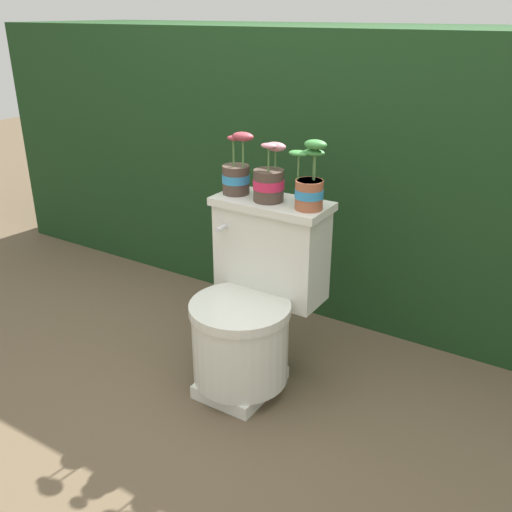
{
  "coord_description": "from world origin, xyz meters",
  "views": [
    {
      "loc": [
        1.12,
        -1.54,
        1.38
      ],
      "look_at": [
        0.07,
        0.13,
        0.53
      ],
      "focal_mm": 40.0,
      "sensor_mm": 36.0,
      "label": 1
    }
  ],
  "objects": [
    {
      "name": "ground_plane",
      "position": [
        0.0,
        0.0,
        0.0
      ],
      "size": [
        12.0,
        12.0,
        0.0
      ],
      "primitive_type": "plane",
      "color": "brown"
    },
    {
      "name": "hedge_backdrop",
      "position": [
        0.0,
        1.19,
        0.66
      ],
      "size": [
        4.05,
        0.96,
        1.31
      ],
      "color": "#193819",
      "rests_on": "ground"
    },
    {
      "name": "toilet",
      "position": [
        0.07,
        0.11,
        0.33
      ],
      "size": [
        0.45,
        0.53,
        0.72
      ],
      "color": "silver",
      "rests_on": "ground"
    },
    {
      "name": "potted_plant_left",
      "position": [
        -0.09,
        0.24,
        0.8
      ],
      "size": [
        0.14,
        0.11,
        0.25
      ],
      "color": "#47382D",
      "rests_on": "toilet"
    },
    {
      "name": "potted_plant_midleft",
      "position": [
        0.07,
        0.23,
        0.8
      ],
      "size": [
        0.12,
        0.12,
        0.22
      ],
      "color": "#47382D",
      "rests_on": "toilet"
    },
    {
      "name": "potted_plant_middle",
      "position": [
        0.24,
        0.22,
        0.81
      ],
      "size": [
        0.14,
        0.1,
        0.25
      ],
      "color": "#9E5638",
      "rests_on": "toilet"
    }
  ]
}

